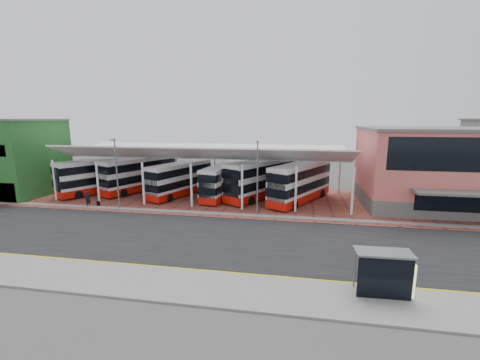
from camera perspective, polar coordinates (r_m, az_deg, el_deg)
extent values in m
plane|color=#3E403C|center=(28.99, -2.49, -9.92)|extent=(140.00, 140.00, 0.00)
cube|color=black|center=(28.08, -2.94, -10.61)|extent=(120.00, 14.00, 0.02)
cube|color=brown|center=(40.94, 4.19, -3.63)|extent=(72.00, 16.00, 0.06)
cube|color=slate|center=(21.08, -8.05, -18.28)|extent=(120.00, 4.00, 0.14)
cube|color=slate|center=(34.72, -0.27, -6.22)|extent=(120.00, 0.80, 0.14)
cube|color=#EFD500|center=(22.78, -6.44, -16.01)|extent=(120.00, 0.12, 0.01)
cube|color=#EFD500|center=(23.04, -6.22, -15.68)|extent=(120.00, 0.12, 0.01)
cylinder|color=white|center=(46.64, -30.12, -0.07)|extent=(0.26, 0.26, 5.20)
cylinder|color=white|center=(55.40, -22.84, 1.77)|extent=(0.26, 0.26, 4.60)
cylinder|color=white|center=(43.04, -23.98, -0.34)|extent=(0.26, 0.26, 5.20)
cylinder|color=white|center=(52.41, -17.31, 1.65)|extent=(0.26, 0.26, 4.60)
cylinder|color=white|center=(40.02, -16.83, -0.65)|extent=(0.26, 0.26, 5.20)
cylinder|color=white|center=(49.95, -11.17, 1.51)|extent=(0.26, 0.26, 4.60)
cylinder|color=white|center=(37.71, -8.66, -0.99)|extent=(0.26, 0.26, 5.20)
cylinder|color=white|center=(48.13, -4.49, 1.33)|extent=(0.26, 0.26, 4.60)
cylinder|color=white|center=(36.26, 0.37, -1.34)|extent=(0.26, 0.26, 5.20)
cylinder|color=white|center=(47.00, 2.62, 1.12)|extent=(0.26, 0.26, 4.60)
cylinder|color=white|center=(35.78, 9.89, -1.68)|extent=(0.26, 0.26, 5.20)
cylinder|color=white|center=(46.63, 9.95, 0.88)|extent=(0.26, 0.26, 4.60)
cylinder|color=white|center=(36.29, 19.41, -1.97)|extent=(0.26, 0.26, 5.20)
cylinder|color=white|center=(47.02, 17.27, 0.64)|extent=(0.26, 0.26, 4.60)
cube|color=silver|center=(39.23, -7.78, 4.68)|extent=(37.00, 4.95, 1.95)
cube|color=silver|center=(44.58, -5.58, 5.21)|extent=(37.00, 7.12, 1.43)
cube|color=#5B5855|center=(44.89, 32.12, -2.87)|extent=(18.00, 12.00, 1.80)
cube|color=#D4655C|center=(44.17, 32.71, 2.82)|extent=(18.00, 12.00, 7.20)
cube|color=black|center=(38.69, 36.22, 3.62)|extent=(16.00, 0.25, 3.40)
cube|color=black|center=(39.40, 35.45, -3.16)|extent=(10.00, 0.25, 2.20)
cube|color=#5B5855|center=(38.21, 36.33, -1.95)|extent=(11.00, 2.40, 0.25)
cube|color=#5B5855|center=(43.91, 33.21, 7.59)|extent=(18.40, 12.40, 0.30)
cube|color=#266427|center=(52.15, -33.68, 3.26)|extent=(6.20, 10.00, 10.00)
cube|color=#5B5855|center=(51.88, -34.28, 8.84)|extent=(6.40, 10.20, 0.25)
cylinder|color=slate|center=(38.84, -21.03, 0.85)|extent=(0.16, 0.16, 8.00)
cube|color=slate|center=(38.13, -21.67, 6.70)|extent=(0.15, 0.90, 0.15)
cylinder|color=slate|center=(33.57, 3.11, 0.08)|extent=(0.16, 0.16, 8.00)
cube|color=slate|center=(32.75, 3.12, 6.87)|extent=(0.15, 0.90, 0.15)
cube|color=silver|center=(48.65, -23.65, 0.82)|extent=(7.90, 11.14, 4.44)
cube|color=#BE1308|center=(48.97, -23.49, -1.26)|extent=(7.95, 11.19, 0.93)
cube|color=black|center=(48.73, -23.61, 0.29)|extent=(7.95, 11.19, 0.98)
cube|color=black|center=(48.48, -23.76, 2.20)|extent=(7.95, 11.19, 0.98)
cube|color=black|center=(46.50, -29.82, -0.28)|extent=(2.07, 1.25, 3.72)
cylinder|color=black|center=(48.72, -27.97, -1.88)|extent=(0.77, 1.04, 1.03)
cylinder|color=black|center=(46.38, -26.75, -2.37)|extent=(0.77, 1.04, 1.03)
cylinder|color=black|center=(51.78, -20.55, -0.60)|extent=(0.77, 1.04, 1.03)
cylinder|color=black|center=(49.59, -19.06, -0.99)|extent=(0.77, 1.04, 1.03)
cube|color=silver|center=(47.88, -17.49, 1.15)|extent=(7.14, 11.64, 4.52)
cube|color=#BE1308|center=(48.21, -17.36, -1.01)|extent=(7.19, 11.69, 0.95)
cube|color=black|center=(47.95, -17.45, 0.59)|extent=(7.19, 11.69, 1.00)
cube|color=black|center=(47.69, -17.57, 2.58)|extent=(7.19, 11.69, 1.00)
cube|color=black|center=(44.63, -23.23, -0.06)|extent=(2.20, 1.07, 3.79)
cylinder|color=black|center=(47.16, -21.86, -1.76)|extent=(0.70, 1.08, 1.05)
cylinder|color=black|center=(45.04, -19.97, -2.20)|extent=(0.70, 1.08, 1.05)
cylinder|color=black|center=(51.54, -15.06, -0.31)|extent=(0.70, 1.08, 1.05)
cylinder|color=black|center=(49.61, -13.07, -0.65)|extent=(0.70, 1.08, 1.05)
cube|color=silver|center=(43.76, -10.57, 0.30)|extent=(6.04, 10.77, 4.15)
cube|color=#BE1308|center=(44.10, -10.50, -1.85)|extent=(6.09, 10.82, 0.87)
cube|color=black|center=(43.84, -10.55, -0.25)|extent=(6.09, 10.82, 0.92)
cube|color=black|center=(43.57, -10.63, 1.74)|extent=(6.09, 10.82, 0.92)
cube|color=black|center=(40.08, -15.53, -1.03)|extent=(2.06, 0.86, 3.47)
cylinder|color=black|center=(42.56, -14.73, -2.70)|extent=(0.60, 1.00, 0.96)
cylinder|color=black|center=(40.90, -12.36, -3.14)|extent=(0.60, 1.00, 0.96)
cylinder|color=black|center=(47.41, -8.88, -1.08)|extent=(0.60, 1.00, 0.96)
cylinder|color=black|center=(45.93, -6.57, -1.41)|extent=(0.60, 1.00, 0.96)
cube|color=silver|center=(42.18, -3.08, -0.03)|extent=(3.84, 10.48, 4.01)
cube|color=#BE1308|center=(42.52, -3.06, -2.18)|extent=(3.88, 10.53, 0.84)
cube|color=black|center=(42.27, -3.08, -0.59)|extent=(3.88, 10.53, 0.89)
cube|color=black|center=(41.99, -3.10, 1.41)|extent=(3.88, 10.53, 0.89)
cube|color=black|center=(37.63, -5.93, -1.56)|extent=(2.09, 0.41, 3.36)
cylinder|color=black|center=(40.08, -6.34, -3.26)|extent=(0.40, 0.96, 0.93)
cylinder|color=black|center=(39.18, -3.24, -3.54)|extent=(0.40, 0.96, 0.93)
cylinder|color=black|center=(45.95, -2.90, -1.37)|extent=(0.40, 0.96, 0.93)
cylinder|color=black|center=(45.16, -0.15, -1.57)|extent=(0.40, 0.96, 0.93)
cube|color=silver|center=(41.89, 3.72, 0.40)|extent=(8.28, 11.72, 4.67)
cube|color=#BE1308|center=(42.28, 3.69, -2.13)|extent=(8.34, 11.78, 0.98)
cube|color=black|center=(41.98, 3.71, -0.25)|extent=(8.34, 11.78, 1.03)
cube|color=black|center=(41.68, 3.74, 2.09)|extent=(8.34, 11.78, 1.03)
cube|color=black|center=(37.37, -1.63, -1.04)|extent=(2.18, 1.31, 3.91)
cylinder|color=black|center=(40.22, -1.10, -3.03)|extent=(0.80, 1.09, 1.09)
cylinder|color=black|center=(38.56, 1.97, -3.65)|extent=(0.80, 1.09, 1.09)
cylinder|color=black|center=(46.13, 5.12, -1.25)|extent=(0.80, 1.09, 1.09)
cylinder|color=black|center=(44.68, 7.98, -1.71)|extent=(0.80, 1.09, 1.09)
cube|color=silver|center=(40.46, 10.71, -0.25)|extent=(7.77, 11.50, 4.54)
cube|color=#BE1308|center=(40.85, 10.62, -2.79)|extent=(7.83, 11.56, 0.95)
cube|color=black|center=(40.55, 10.69, -0.91)|extent=(7.83, 11.56, 1.00)
cube|color=black|center=(40.24, 10.77, 1.45)|extent=(7.83, 11.56, 1.00)
cube|color=black|center=(35.56, 6.43, -1.84)|extent=(2.15, 1.21, 3.80)
cylinder|color=black|center=(38.37, 6.29, -3.81)|extent=(0.76, 1.07, 1.06)
cylinder|color=black|center=(37.10, 9.77, -4.42)|extent=(0.76, 1.07, 1.06)
cylinder|color=black|center=(44.70, 11.31, -1.84)|extent=(0.76, 1.07, 1.06)
cylinder|color=black|center=(43.62, 14.40, -2.29)|extent=(0.76, 1.07, 1.06)
imported|color=black|center=(41.59, -25.38, -3.09)|extent=(0.63, 0.78, 1.87)
cube|color=black|center=(41.78, -23.88, -3.83)|extent=(0.33, 0.23, 0.56)
cube|color=black|center=(20.72, 24.37, -15.65)|extent=(3.00, 0.21, 2.50)
cube|color=slate|center=(20.72, 24.20, -11.69)|extent=(3.24, 1.59, 0.12)
cylinder|color=slate|center=(21.43, 19.76, -14.38)|extent=(0.10, 0.10, 2.50)
cylinder|color=slate|center=(22.16, 27.09, -14.10)|extent=(0.10, 0.10, 2.50)
cube|color=#BED188|center=(21.78, 28.08, -15.08)|extent=(0.18, 1.10, 2.00)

